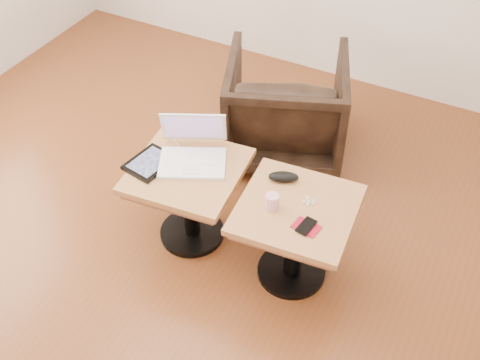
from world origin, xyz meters
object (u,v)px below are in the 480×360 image
at_px(side_table_right, 295,225).
at_px(armchair, 285,107).
at_px(striped_cup, 272,202).
at_px(side_table_left, 188,186).
at_px(laptop, 193,151).

bearing_deg(side_table_right, armchair, 111.91).
bearing_deg(striped_cup, armchair, 110.03).
height_order(side_table_left, laptop, laptop).
bearing_deg(side_table_right, striped_cup, -154.84).
bearing_deg(side_table_right, side_table_left, 175.55).
relative_size(side_table_right, striped_cup, 7.23).
distance_m(side_table_right, armchair, 1.05).
xyz_separation_m(striped_cup, armchair, (-0.37, 1.00, -0.21)).
relative_size(laptop, striped_cup, 5.30).
bearing_deg(armchair, side_table_right, 95.50).
bearing_deg(side_table_left, laptop, 91.91).
height_order(side_table_left, armchair, armchair).
distance_m(side_table_left, armchair, 0.96).
bearing_deg(laptop, side_table_right, -32.97).
bearing_deg(side_table_left, striped_cup, -12.20).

